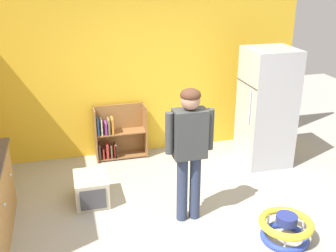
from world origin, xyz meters
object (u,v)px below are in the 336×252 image
Objects in this scene: bookshelf at (117,135)px; pet_carrier at (91,189)px; baby_walker at (286,228)px; refrigerator at (267,108)px; standing_person at (190,143)px.

bookshelf is 1.35m from pet_carrier.
pet_carrier is at bearing 145.78° from baby_walker.
refrigerator is at bearing 10.47° from pet_carrier.
pet_carrier is (-2.69, -0.50, -0.71)m from refrigerator.
refrigerator is 2.09× the size of bookshelf.
baby_walker is 2.44m from pet_carrier.
baby_walker is at bearing -36.91° from standing_person.
standing_person reaches higher than baby_walker.
standing_person is 1.53m from pet_carrier.
refrigerator is 2.95× the size of baby_walker.
bookshelf reaches higher than pet_carrier.
standing_person reaches higher than bookshelf.
standing_person is at bearing -31.84° from pet_carrier.
refrigerator is at bearing 36.65° from standing_person.
refrigerator is 2.35m from bookshelf.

